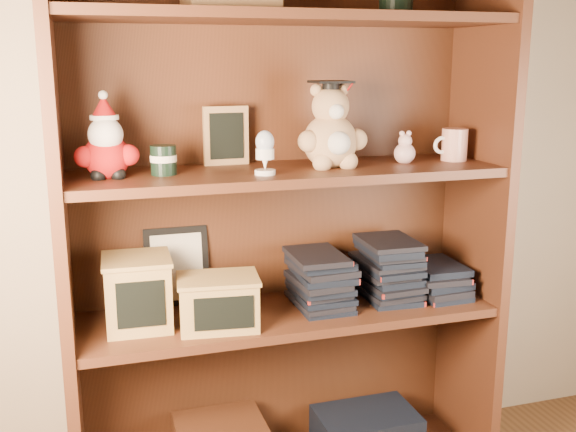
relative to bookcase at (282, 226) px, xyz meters
name	(u,v)px	position (x,y,z in m)	size (l,w,h in m)	color
bookcase	(282,226)	(0.00, 0.00, 0.00)	(1.20, 0.35, 1.60)	#4D2716
shelf_lower	(288,314)	(0.00, -0.05, -0.24)	(1.14, 0.33, 0.02)	#4D2716
shelf_upper	(288,173)	(0.00, -0.05, 0.16)	(1.14, 0.33, 0.02)	#4D2716
santa_plush	(106,146)	(-0.46, -0.06, 0.25)	(0.15, 0.11, 0.22)	#A50F0F
teachers_tin	(164,160)	(-0.33, -0.05, 0.21)	(0.07, 0.07, 0.07)	black
chalkboard_plaque	(226,137)	(-0.14, 0.06, 0.25)	(0.13, 0.07, 0.16)	#9E7547
egg_cup	(265,151)	(-0.08, -0.13, 0.23)	(0.05, 0.05, 0.11)	white
grad_teddy_bear	(331,134)	(0.12, -0.06, 0.26)	(0.19, 0.17, 0.24)	tan
pink_figurine	(405,150)	(0.35, -0.05, 0.21)	(0.06, 0.06, 0.09)	beige
teacher_mug	(454,145)	(0.50, -0.05, 0.22)	(0.10, 0.07, 0.09)	silver
certificate_frame	(177,266)	(-0.28, 0.09, -0.12)	(0.18, 0.05, 0.22)	black
treats_box	(138,292)	(-0.41, -0.05, -0.13)	(0.18, 0.18, 0.19)	#B28B49
pencils_box	(218,302)	(-0.21, -0.12, -0.16)	(0.23, 0.17, 0.14)	#B28B49
book_stack_left	(318,280)	(0.09, -0.05, -0.15)	(0.14, 0.20, 0.16)	black
book_stack_mid	(387,267)	(0.30, -0.05, -0.13)	(0.14, 0.20, 0.19)	black
book_stack_right	(436,280)	(0.47, -0.05, -0.19)	(0.14, 0.20, 0.08)	black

